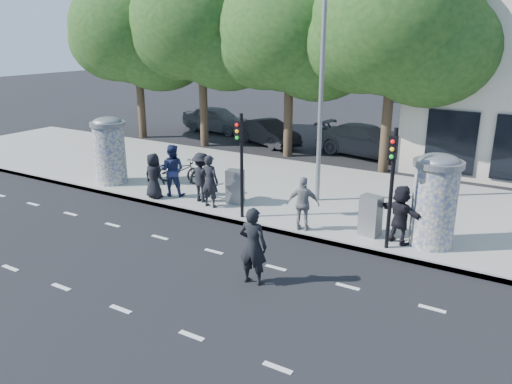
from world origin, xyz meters
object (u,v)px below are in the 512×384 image
Objects in this scene: ad_column_right at (435,198)px; ped_e at (303,204)px; cabinet_left at (235,187)px; traffic_pole_far at (392,177)px; ped_a at (154,176)px; ped_b at (210,181)px; bicycle at (180,170)px; man_road at (253,246)px; car_mid at (269,133)px; traffic_pole_near at (241,155)px; ped_f at (401,214)px; car_left at (217,119)px; car_right at (367,140)px; ad_column_left at (110,149)px; street_lamp at (321,68)px; ped_c at (172,170)px; cabinet_right at (370,216)px; ped_d at (201,177)px.

ad_column_right reaches higher than ped_e.
traffic_pole_far is at bearing -22.62° from cabinet_left.
ped_a is at bearing -17.45° from ped_e.
bicycle is at bearing -33.22° from ped_b.
man_road is 0.47× the size of car_mid.
traffic_pole_far is 1.73× the size of man_road.
traffic_pole_far is at bearing 0.00° from traffic_pole_near.
car_left is at bearing -16.37° from ped_f.
ad_column_right is 2.20× the size of cabinet_left.
traffic_pole_near is 11.19m from car_right.
traffic_pole_near is 4.93m from bicycle.
street_lamp is at bearing 14.94° from ad_column_left.
ad_column_right is 0.78× the size of traffic_pole_near.
cabinet_left is 10.06m from car_right.
bicycle is (-6.41, 1.99, -0.29)m from ped_e.
street_lamp is at bearing -151.97° from ped_a.
car_right is at bearing -101.40° from ped_b.
man_road is (0.30, -3.44, -0.00)m from ped_e.
car_left reaches higher than cabinet_left.
ped_a reaches higher than car_left.
car_left is at bearing -83.12° from ped_c.
traffic_pole_near is 2.77× the size of cabinet_right.
ped_b reaches higher than car_left.
cabinet_left is at bearing -139.20° from car_left.
ped_e is 0.40× the size of car_mid.
car_mid is at bearing -22.75° from ped_f.
traffic_pole_far reaches higher than ped_a.
ped_c is at bearing -122.43° from ped_a.
ad_column_right reaches higher than man_road.
ad_column_right is 1.58× the size of ped_e.
man_road is (6.30, -3.49, 0.01)m from ped_a.
man_road is (9.09, -4.09, -0.55)m from ad_column_left.
ped_d is (1.34, -0.01, -0.07)m from ped_c.
traffic_pole_far is 2.77× the size of cabinet_right.
bicycle is (2.39, 1.34, -0.84)m from ad_column_left.
cabinet_left is at bearing -35.58° from ped_e.
bicycle is 1.74× the size of cabinet_left.
ped_d is at bearing -0.32° from ad_column_left.
ped_a is 13.63m from car_left.
traffic_pole_near is (6.60, -0.71, 0.69)m from ad_column_left.
traffic_pole_near is 2.83× the size of cabinet_left.
ped_f is 11.46m from car_right.
man_road reaches higher than cabinet_left.
ped_b is (-6.29, 0.35, -1.17)m from traffic_pole_far.
ped_b is at bearing 152.86° from ped_d.
traffic_pole_near is at bearing 163.50° from ped_d.
traffic_pole_far reaches higher than ped_e.
traffic_pole_near is at bearing 180.00° from traffic_pole_far.
ad_column_right is 9.24m from ped_c.
ped_c is 1.62m from bicycle.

